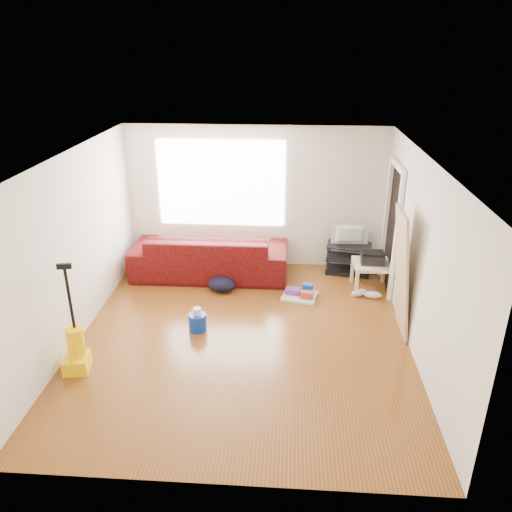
# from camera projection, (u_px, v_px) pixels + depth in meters

# --- Properties ---
(room) EXTENTS (4.51, 5.01, 2.51)m
(room) POSITION_uv_depth(u_px,v_px,m) (249.00, 250.00, 6.55)
(room) COLOR #6C330A
(room) RESTS_ON ground
(sofa) EXTENTS (2.65, 1.04, 0.77)m
(sofa) POSITION_uv_depth(u_px,v_px,m) (211.00, 275.00, 8.75)
(sofa) COLOR #2E0201
(sofa) RESTS_ON ground
(tv_stand) EXTENTS (0.82, 0.56, 0.52)m
(tv_stand) POSITION_uv_depth(u_px,v_px,m) (348.00, 258.00, 8.74)
(tv_stand) COLOR black
(tv_stand) RESTS_ON ground
(tv) EXTENTS (0.64, 0.08, 0.37)m
(tv) POSITION_uv_depth(u_px,v_px,m) (350.00, 235.00, 8.56)
(tv) COLOR black
(tv) RESTS_ON tv_stand
(side_table) EXTENTS (0.59, 0.59, 0.47)m
(side_table) POSITION_uv_depth(u_px,v_px,m) (372.00, 267.00, 8.09)
(side_table) COLOR #C5B18B
(side_table) RESTS_ON ground
(printer) EXTENTS (0.39, 0.30, 0.19)m
(printer) POSITION_uv_depth(u_px,v_px,m) (373.00, 258.00, 8.02)
(printer) COLOR black
(printer) RESTS_ON side_table
(bucket) EXTENTS (0.33, 0.33, 0.25)m
(bucket) POSITION_uv_depth(u_px,v_px,m) (198.00, 330.00, 7.09)
(bucket) COLOR #0B2EA1
(bucket) RESTS_ON ground
(toilet_paper) EXTENTS (0.11, 0.11, 0.10)m
(toilet_paper) POSITION_uv_depth(u_px,v_px,m) (198.00, 319.00, 7.02)
(toilet_paper) COLOR white
(toilet_paper) RESTS_ON bucket
(cleaning_tray) EXTENTS (0.61, 0.53, 0.19)m
(cleaning_tray) POSITION_uv_depth(u_px,v_px,m) (301.00, 294.00, 7.97)
(cleaning_tray) COLOR silver
(cleaning_tray) RESTS_ON ground
(backpack) EXTENTS (0.48, 0.40, 0.24)m
(backpack) POSITION_uv_depth(u_px,v_px,m) (222.00, 291.00, 8.18)
(backpack) COLOR black
(backpack) RESTS_ON ground
(sneakers) EXTENTS (0.51, 0.26, 0.11)m
(sneakers) POSITION_uv_depth(u_px,v_px,m) (366.00, 294.00, 7.97)
(sneakers) COLOR silver
(sneakers) RESTS_ON ground
(vacuum) EXTENTS (0.35, 0.38, 1.41)m
(vacuum) POSITION_uv_depth(u_px,v_px,m) (76.00, 350.00, 6.17)
(vacuum) COLOR #FFC200
(vacuum) RESTS_ON ground
(door_panel) EXTENTS (0.22, 0.71, 1.78)m
(door_panel) POSITION_uv_depth(u_px,v_px,m) (394.00, 330.00, 7.09)
(door_panel) COLOR tan
(door_panel) RESTS_ON ground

